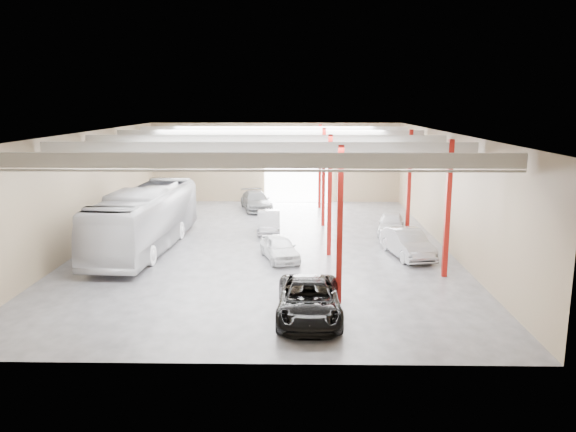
{
  "coord_description": "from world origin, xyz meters",
  "views": [
    {
      "loc": [
        1.99,
        -33.73,
        8.76
      ],
      "look_at": [
        1.4,
        -1.42,
        2.2
      ],
      "focal_mm": 35.0,
      "sensor_mm": 36.0,
      "label": 1
    }
  ],
  "objects_px": {
    "black_sedan": "(309,300)",
    "car_row_b": "(269,222)",
    "car_row_a": "(280,248)",
    "car_row_c": "(256,201)",
    "coach_bus": "(145,219)",
    "car_right_far": "(391,223)",
    "car_right_near": "(407,243)"
  },
  "relations": [
    {
      "from": "car_row_a",
      "to": "car_row_c",
      "type": "xyz_separation_m",
      "value": [
        -2.44,
        15.0,
        0.06
      ]
    },
    {
      "from": "car_row_a",
      "to": "black_sedan",
      "type": "bearing_deg",
      "value": -96.87
    },
    {
      "from": "coach_bus",
      "to": "car_right_near",
      "type": "distance_m",
      "value": 15.63
    },
    {
      "from": "car_right_far",
      "to": "car_row_a",
      "type": "bearing_deg",
      "value": -127.9
    },
    {
      "from": "car_row_b",
      "to": "car_row_c",
      "type": "bearing_deg",
      "value": 97.84
    },
    {
      "from": "car_row_a",
      "to": "car_row_c",
      "type": "distance_m",
      "value": 15.2
    },
    {
      "from": "coach_bus",
      "to": "car_row_a",
      "type": "bearing_deg",
      "value": -12.18
    },
    {
      "from": "car_right_near",
      "to": "car_right_far",
      "type": "distance_m",
      "value": 5.79
    },
    {
      "from": "coach_bus",
      "to": "black_sedan",
      "type": "distance_m",
      "value": 14.72
    },
    {
      "from": "black_sedan",
      "to": "car_row_b",
      "type": "height_order",
      "value": "black_sedan"
    },
    {
      "from": "car_right_near",
      "to": "car_row_b",
      "type": "bearing_deg",
      "value": 132.18
    },
    {
      "from": "car_row_b",
      "to": "car_right_far",
      "type": "relative_size",
      "value": 1.02
    },
    {
      "from": "coach_bus",
      "to": "car_row_a",
      "type": "xyz_separation_m",
      "value": [
        8.17,
        -2.22,
        -1.17
      ]
    },
    {
      "from": "coach_bus",
      "to": "black_sedan",
      "type": "bearing_deg",
      "value": -45.77
    },
    {
      "from": "coach_bus",
      "to": "car_row_a",
      "type": "distance_m",
      "value": 8.55
    },
    {
      "from": "black_sedan",
      "to": "car_right_far",
      "type": "height_order",
      "value": "black_sedan"
    },
    {
      "from": "car_row_b",
      "to": "black_sedan",
      "type": "bearing_deg",
      "value": -83.62
    },
    {
      "from": "coach_bus",
      "to": "car_row_c",
      "type": "xyz_separation_m",
      "value": [
        5.73,
        12.78,
        -1.11
      ]
    },
    {
      "from": "black_sedan",
      "to": "car_right_near",
      "type": "bearing_deg",
      "value": 58.72
    },
    {
      "from": "black_sedan",
      "to": "car_row_b",
      "type": "xyz_separation_m",
      "value": [
        -2.47,
        15.73,
        -0.07
      ]
    },
    {
      "from": "car_row_a",
      "to": "car_right_far",
      "type": "xyz_separation_m",
      "value": [
        7.35,
        6.5,
        0.03
      ]
    },
    {
      "from": "black_sedan",
      "to": "car_row_a",
      "type": "bearing_deg",
      "value": 99.89
    },
    {
      "from": "car_right_far",
      "to": "car_row_c",
      "type": "bearing_deg",
      "value": 149.65
    },
    {
      "from": "black_sedan",
      "to": "car_row_a",
      "type": "xyz_separation_m",
      "value": [
        -1.5,
        8.82,
        -0.09
      ]
    },
    {
      "from": "black_sedan",
      "to": "car_right_far",
      "type": "xyz_separation_m",
      "value": [
        5.85,
        15.32,
        -0.06
      ]
    },
    {
      "from": "car_row_b",
      "to": "car_right_near",
      "type": "height_order",
      "value": "car_right_near"
    },
    {
      "from": "car_row_b",
      "to": "car_row_a",
      "type": "bearing_deg",
      "value": -84.57
    },
    {
      "from": "black_sedan",
      "to": "car_row_c",
      "type": "bearing_deg",
      "value": 99.65
    },
    {
      "from": "car_row_a",
      "to": "car_row_c",
      "type": "relative_size",
      "value": 0.78
    },
    {
      "from": "car_row_a",
      "to": "car_right_near",
      "type": "relative_size",
      "value": 0.83
    },
    {
      "from": "car_right_near",
      "to": "coach_bus",
      "type": "bearing_deg",
      "value": 163.34
    },
    {
      "from": "car_row_c",
      "to": "car_right_near",
      "type": "xyz_separation_m",
      "value": [
        9.79,
        -14.29,
        0.05
      ]
    }
  ]
}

